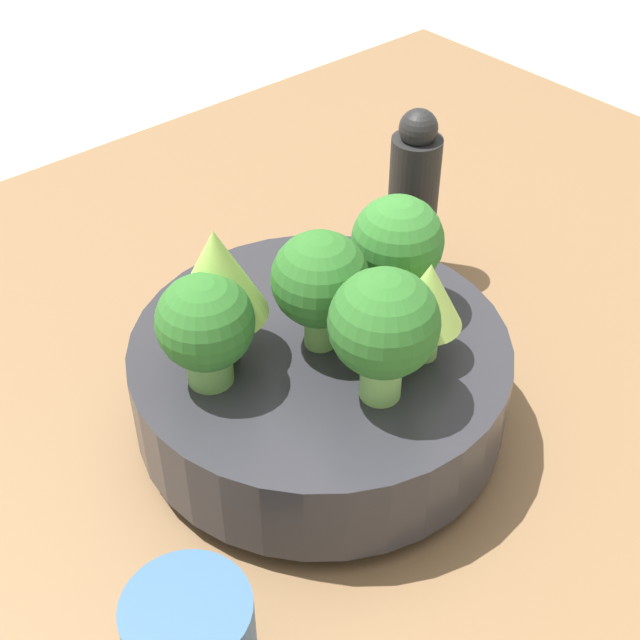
% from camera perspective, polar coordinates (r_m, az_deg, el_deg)
% --- Properties ---
extents(ground_plane, '(6.00, 6.00, 0.00)m').
position_cam_1_polar(ground_plane, '(0.70, -0.75, -7.51)').
color(ground_plane, '#ADA89E').
extents(table, '(1.17, 0.89, 0.04)m').
position_cam_1_polar(table, '(0.68, -0.76, -6.31)').
color(table, brown).
rests_on(table, ground_plane).
extents(bowl, '(0.26, 0.26, 0.08)m').
position_cam_1_polar(bowl, '(0.62, -0.00, -3.81)').
color(bowl, '#28282D').
rests_on(bowl, table).
extents(broccoli_floret_right, '(0.06, 0.06, 0.09)m').
position_cam_1_polar(broccoli_floret_right, '(0.60, 4.97, 4.82)').
color(broccoli_floret_right, '#7AB256').
rests_on(broccoli_floret_right, bowl).
extents(broccoli_floret_center, '(0.06, 0.06, 0.09)m').
position_cam_1_polar(broccoli_floret_center, '(0.56, 0.00, 2.48)').
color(broccoli_floret_center, '#6BA34C').
rests_on(broccoli_floret_center, bowl).
extents(broccoli_floret_left, '(0.06, 0.06, 0.08)m').
position_cam_1_polar(broccoli_floret_left, '(0.55, -7.35, -0.38)').
color(broccoli_floret_left, '#609347').
rests_on(broccoli_floret_left, bowl).
extents(romanesco_piece_far, '(0.06, 0.06, 0.10)m').
position_cam_1_polar(romanesco_piece_far, '(0.55, -6.60, 2.74)').
color(romanesco_piece_far, '#609347').
rests_on(romanesco_piece_far, bowl).
extents(broccoli_floret_front, '(0.07, 0.07, 0.09)m').
position_cam_1_polar(broccoli_floret_front, '(0.53, 4.10, -0.44)').
color(broccoli_floret_front, '#7AB256').
rests_on(broccoli_floret_front, bowl).
extents(romanesco_piece_near, '(0.05, 0.05, 0.07)m').
position_cam_1_polar(romanesco_piece_near, '(0.56, 6.94, 1.39)').
color(romanesco_piece_near, '#7AB256').
rests_on(romanesco_piece_near, bowl).
extents(pepper_mill, '(0.04, 0.04, 0.16)m').
position_cam_1_polar(pepper_mill, '(0.75, 5.97, 7.69)').
color(pepper_mill, black).
rests_on(pepper_mill, table).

